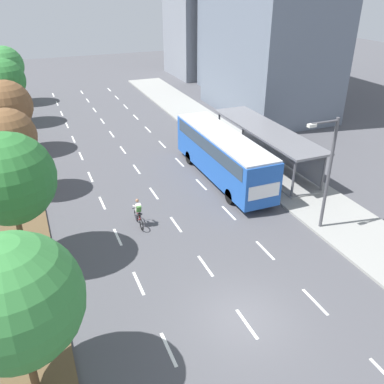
% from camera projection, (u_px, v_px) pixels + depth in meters
% --- Properties ---
extents(ground_plane, '(140.00, 140.00, 0.00)m').
position_uv_depth(ground_plane, '(243.00, 319.00, 17.66)').
color(ground_plane, '#4C4C51').
extents(median_strip, '(2.60, 52.00, 0.12)m').
position_uv_depth(median_strip, '(19.00, 169.00, 31.21)').
color(median_strip, brown).
rests_on(median_strip, ground).
extents(sidewalk_right, '(4.50, 52.00, 0.15)m').
position_uv_depth(sidewalk_right, '(226.00, 139.00, 37.14)').
color(sidewalk_right, gray).
rests_on(sidewalk_right, ground).
extents(lane_divider_left, '(0.14, 48.77, 0.01)m').
position_uv_depth(lane_divider_left, '(85.00, 166.00, 31.95)').
color(lane_divider_left, white).
rests_on(lane_divider_left, ground).
extents(lane_divider_center, '(0.14, 48.77, 0.01)m').
position_uv_depth(lane_divider_center, '(129.00, 159.00, 33.13)').
color(lane_divider_center, white).
rests_on(lane_divider_center, ground).
extents(lane_divider_right, '(0.14, 48.77, 0.01)m').
position_uv_depth(lane_divider_right, '(170.00, 153.00, 34.32)').
color(lane_divider_right, white).
rests_on(lane_divider_right, ground).
extents(bus_shelter, '(2.90, 11.85, 2.86)m').
position_uv_depth(bus_shelter, '(268.00, 142.00, 31.24)').
color(bus_shelter, gray).
rests_on(bus_shelter, sidewalk_right).
extents(bus, '(2.54, 11.29, 3.37)m').
position_uv_depth(bus, '(223.00, 152.00, 28.97)').
color(bus, '#2356B2').
rests_on(bus, ground).
extents(cyclist, '(0.46, 1.82, 1.71)m').
position_uv_depth(cyclist, '(138.00, 214.00, 23.93)').
color(cyclist, black).
rests_on(cyclist, ground).
extents(median_tree_nearest, '(4.35, 4.35, 6.22)m').
position_uv_depth(median_tree_nearest, '(14.00, 301.00, 12.66)').
color(median_tree_nearest, brown).
rests_on(median_tree_nearest, median_strip).
extents(median_tree_second, '(4.37, 4.37, 6.79)m').
position_uv_depth(median_tree_second, '(8.00, 179.00, 19.03)').
color(median_tree_second, brown).
rests_on(median_tree_second, median_strip).
extents(median_tree_third, '(3.57, 3.57, 5.75)m').
position_uv_depth(median_tree_third, '(8.00, 137.00, 25.93)').
color(median_tree_third, brown).
rests_on(median_tree_third, median_strip).
extents(median_tree_fourth, '(4.08, 4.08, 5.84)m').
position_uv_depth(median_tree_fourth, '(6.00, 106.00, 32.60)').
color(median_tree_fourth, brown).
rests_on(median_tree_fourth, median_strip).
extents(median_tree_fifth, '(4.14, 4.14, 6.25)m').
position_uv_depth(median_tree_fifth, '(3.00, 81.00, 39.00)').
color(median_tree_fifth, brown).
rests_on(median_tree_fifth, median_strip).
extents(median_tree_farthest, '(4.23, 4.23, 6.27)m').
position_uv_depth(median_tree_farthest, '(4.00, 66.00, 45.67)').
color(median_tree_farthest, brown).
rests_on(median_tree_farthest, median_strip).
extents(streetlight, '(1.91, 0.24, 6.50)m').
position_uv_depth(streetlight, '(327.00, 168.00, 22.16)').
color(streetlight, '#4C4C51').
rests_on(streetlight, sidewalk_right).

